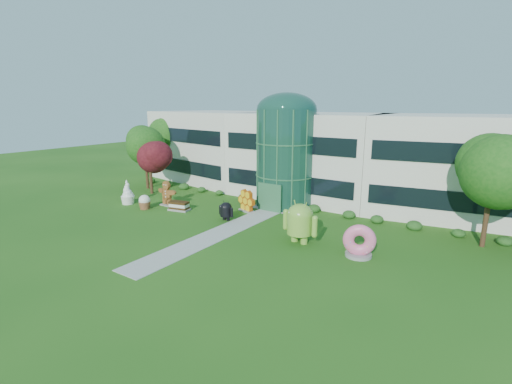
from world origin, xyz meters
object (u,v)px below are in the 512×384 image
Objects in this scene: android_green at (300,220)px; android_black at (226,210)px; donut at (359,240)px; gingerbread at (167,193)px.

android_black is at bearing 178.11° from android_green.
donut is at bearing 5.75° from android_green.
android_green is 8.24m from android_black.
gingerbread is at bearing -179.54° from android_green.
android_green is at bearing 160.21° from donut.
donut is 21.12m from gingerbread.
android_green is 1.51× the size of donut.
android_black is 0.83× the size of donut.
gingerbread reaches higher than donut.
android_black is 0.69× the size of gingerbread.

